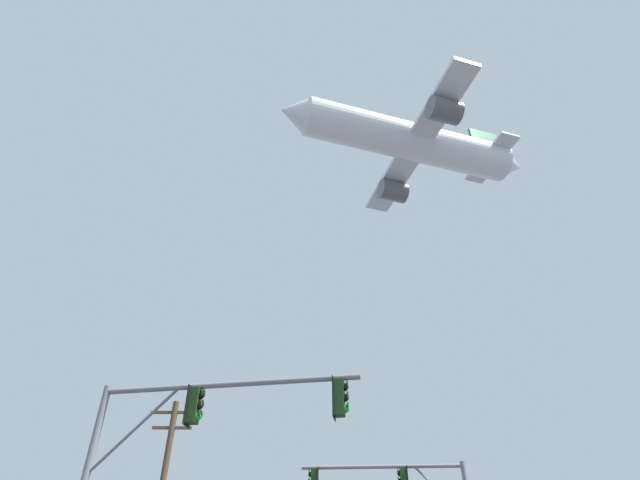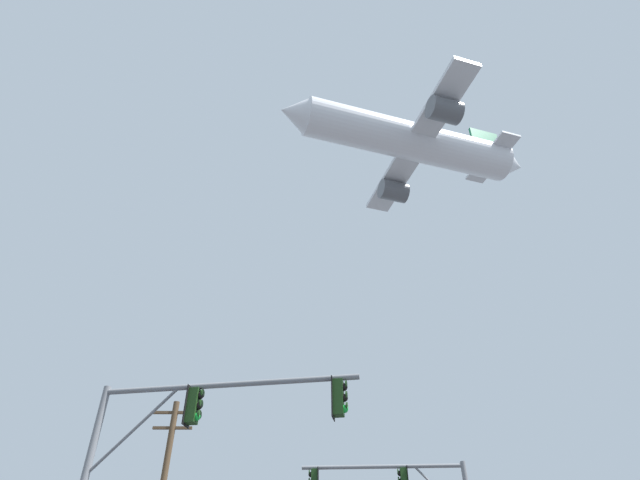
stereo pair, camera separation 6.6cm
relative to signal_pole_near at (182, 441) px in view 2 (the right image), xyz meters
name	(u,v)px [view 2 (the right image)]	position (x,y,z in m)	size (l,w,h in m)	color
signal_pole_near	(182,441)	(0.00, 0.00, 0.00)	(7.04, 1.42, 6.49)	slate
airplane	(409,141)	(10.91, 14.97, 27.39)	(21.23, 16.40, 5.85)	white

